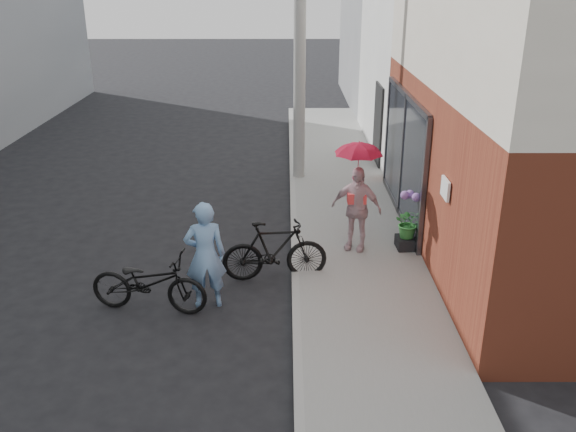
{
  "coord_description": "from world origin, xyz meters",
  "views": [
    {
      "loc": [
        0.8,
        -8.34,
        4.82
      ],
      "look_at": [
        0.82,
        0.9,
        1.1
      ],
      "focal_mm": 38.0,
      "sensor_mm": 36.0,
      "label": 1
    }
  ],
  "objects_px": {
    "officer": "(205,255)",
    "bike_left": "(149,282)",
    "bike_right": "(275,251)",
    "kimono_woman": "(356,208)",
    "utility_pole": "(300,34)",
    "planter": "(407,243)"
  },
  "relations": [
    {
      "from": "utility_pole",
      "to": "bike_right",
      "type": "xyz_separation_m",
      "value": [
        -0.5,
        -5.21,
        -2.98
      ]
    },
    {
      "from": "bike_right",
      "to": "kimono_woman",
      "type": "height_order",
      "value": "kimono_woman"
    },
    {
      "from": "utility_pole",
      "to": "officer",
      "type": "xyz_separation_m",
      "value": [
        -1.53,
        -6.07,
        -2.64
      ]
    },
    {
      "from": "bike_right",
      "to": "kimono_woman",
      "type": "bearing_deg",
      "value": -61.84
    },
    {
      "from": "bike_right",
      "to": "planter",
      "type": "height_order",
      "value": "bike_right"
    },
    {
      "from": "officer",
      "to": "bike_right",
      "type": "relative_size",
      "value": 0.98
    },
    {
      "from": "bike_left",
      "to": "kimono_woman",
      "type": "xyz_separation_m",
      "value": [
        3.32,
        1.99,
        0.42
      ]
    },
    {
      "from": "utility_pole",
      "to": "bike_left",
      "type": "xyz_separation_m",
      "value": [
        -2.38,
        -6.22,
        -3.02
      ]
    },
    {
      "from": "utility_pole",
      "to": "officer",
      "type": "height_order",
      "value": "utility_pole"
    },
    {
      "from": "bike_left",
      "to": "planter",
      "type": "bearing_deg",
      "value": -55.59
    },
    {
      "from": "officer",
      "to": "utility_pole",
      "type": "bearing_deg",
      "value": -115.36
    },
    {
      "from": "kimono_woman",
      "to": "bike_left",
      "type": "bearing_deg",
      "value": -127.61
    },
    {
      "from": "bike_left",
      "to": "bike_right",
      "type": "height_order",
      "value": "bike_right"
    },
    {
      "from": "utility_pole",
      "to": "bike_right",
      "type": "distance_m",
      "value": 6.02
    },
    {
      "from": "utility_pole",
      "to": "planter",
      "type": "bearing_deg",
      "value": -65.82
    },
    {
      "from": "kimono_woman",
      "to": "planter",
      "type": "bearing_deg",
      "value": 21.57
    },
    {
      "from": "utility_pole",
      "to": "kimono_woman",
      "type": "xyz_separation_m",
      "value": [
        0.94,
        -4.23,
        -2.6
      ]
    },
    {
      "from": "officer",
      "to": "bike_left",
      "type": "xyz_separation_m",
      "value": [
        -0.85,
        -0.15,
        -0.38
      ]
    },
    {
      "from": "officer",
      "to": "bike_right",
      "type": "xyz_separation_m",
      "value": [
        1.03,
        0.87,
        -0.33
      ]
    },
    {
      "from": "bike_right",
      "to": "officer",
      "type": "bearing_deg",
      "value": 124.08
    },
    {
      "from": "bike_left",
      "to": "utility_pole",
      "type": "bearing_deg",
      "value": -11.47
    },
    {
      "from": "officer",
      "to": "planter",
      "type": "bearing_deg",
      "value": -162.99
    }
  ]
}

